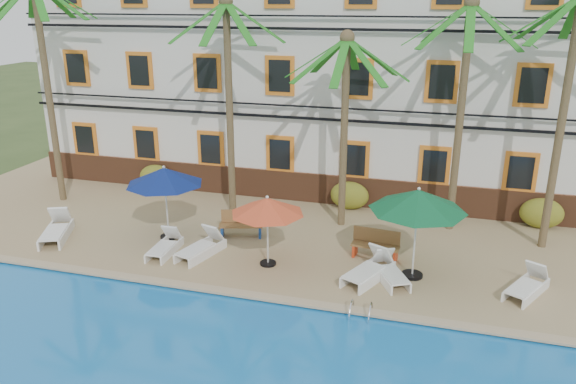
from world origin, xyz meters
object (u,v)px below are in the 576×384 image
(umbrella_blue, at_px, (164,177))
(umbrella_red, at_px, (267,206))
(palm_b, at_px, (228,78))
(pool_ladder, at_px, (361,314))
(palm_d, at_px, (463,86))
(lounger_a, at_px, (56,230))
(palm_e, at_px, (567,89))
(palm_a, at_px, (44,62))
(bench_right, at_px, (376,244))
(palm_c, at_px, (345,103))
(umbrella_green, at_px, (418,201))
(bench_left, at_px, (241,223))
(lounger_b, at_px, (165,246))
(lounger_e, at_px, (390,271))
(lounger_f, at_px, (527,285))
(lounger_c, at_px, (201,247))
(lounger_d, at_px, (369,270))

(umbrella_blue, height_order, umbrella_red, umbrella_blue)
(palm_b, height_order, pool_ladder, palm_b)
(palm_d, height_order, lounger_a, palm_d)
(palm_e, bearing_deg, palm_a, -178.57)
(palm_b, relative_size, bench_right, 5.18)
(palm_b, bearing_deg, palm_c, -1.45)
(palm_b, bearing_deg, umbrella_blue, -112.24)
(palm_d, relative_size, umbrella_green, 2.83)
(palm_d, relative_size, bench_left, 5.04)
(umbrella_red, bearing_deg, palm_e, 24.45)
(palm_a, height_order, palm_b, palm_a)
(lounger_b, xyz_separation_m, pool_ladder, (6.67, -1.95, -0.26))
(lounger_e, xyz_separation_m, lounger_f, (3.77, 0.21, 0.00))
(umbrella_blue, distance_m, lounger_c, 2.72)
(palm_d, height_order, lounger_d, palm_d)
(umbrella_blue, relative_size, bench_left, 1.65)
(palm_e, distance_m, lounger_e, 7.75)
(umbrella_red, bearing_deg, umbrella_green, 5.59)
(palm_c, distance_m, lounger_b, 7.66)
(umbrella_blue, distance_m, umbrella_green, 8.29)
(lounger_f, bearing_deg, bench_right, 164.94)
(palm_d, distance_m, umbrella_blue, 10.33)
(umbrella_red, xyz_separation_m, lounger_e, (3.72, 0.03, -1.66))
(palm_d, bearing_deg, bench_right, -125.38)
(palm_b, height_order, palm_e, palm_e)
(palm_c, distance_m, lounger_f, 8.11)
(bench_right, bearing_deg, lounger_e, -66.85)
(umbrella_blue, xyz_separation_m, lounger_f, (11.41, -0.77, -1.94))
(palm_c, height_order, lounger_c, palm_c)
(palm_b, relative_size, umbrella_blue, 3.08)
(palm_b, xyz_separation_m, lounger_f, (10.20, -3.73, -4.84))
(lounger_d, height_order, lounger_f, lounger_d)
(umbrella_green, height_order, pool_ladder, umbrella_green)
(palm_c, distance_m, umbrella_blue, 6.56)
(palm_d, xyz_separation_m, umbrella_blue, (-9.27, -3.53, -2.88))
(palm_c, height_order, umbrella_green, palm_c)
(lounger_b, height_order, lounger_d, lounger_d)
(palm_a, distance_m, umbrella_green, 14.89)
(lounger_e, bearing_deg, umbrella_red, -179.57)
(lounger_b, height_order, bench_right, bench_right)
(lounger_e, distance_m, pool_ladder, 2.20)
(palm_c, height_order, bench_left, palm_c)
(palm_a, bearing_deg, lounger_f, -10.12)
(palm_e, distance_m, lounger_b, 13.38)
(palm_a, relative_size, lounger_b, 5.09)
(umbrella_blue, relative_size, umbrella_green, 0.92)
(bench_right, bearing_deg, palm_b, 156.38)
(lounger_a, relative_size, lounger_e, 1.18)
(palm_a, bearing_deg, lounger_a, -55.83)
(palm_d, bearing_deg, palm_b, -175.91)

